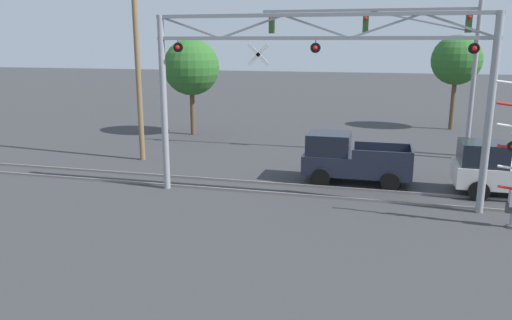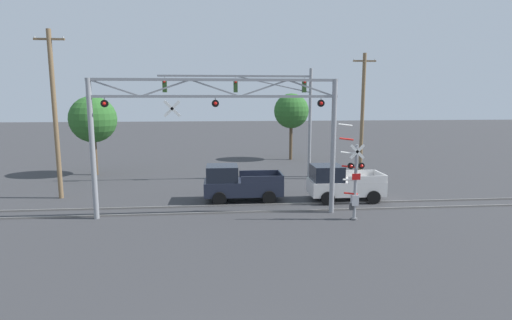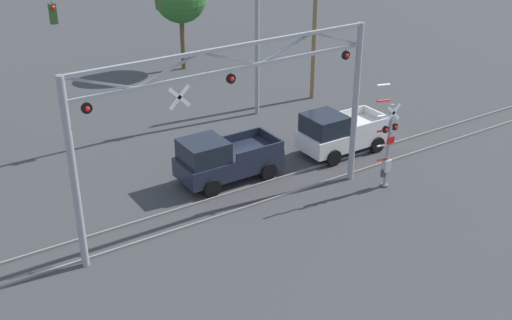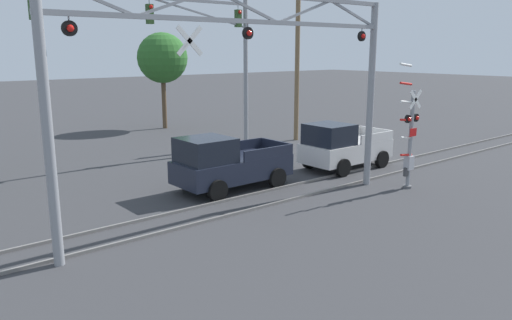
# 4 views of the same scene
# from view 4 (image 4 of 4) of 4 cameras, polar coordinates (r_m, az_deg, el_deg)

# --- Properties ---
(rail_track_near) EXTENTS (80.00, 0.08, 0.10)m
(rail_track_near) POSITION_cam_4_polar(r_m,az_deg,el_deg) (17.27, -1.46, -5.91)
(rail_track_near) COLOR gray
(rail_track_near) RESTS_ON ground_plane
(rail_track_far) EXTENTS (80.00, 0.08, 0.10)m
(rail_track_far) POSITION_cam_4_polar(r_m,az_deg,el_deg) (18.37, -4.23, -4.81)
(rail_track_far) COLOR gray
(rail_track_far) RESTS_ON ground_plane
(crossing_gantry) EXTENTS (12.93, 0.29, 7.29)m
(crossing_gantry) POSITION_cam_4_polar(r_m,az_deg,el_deg) (16.17, -0.96, 10.02)
(crossing_gantry) COLOR gray
(crossing_gantry) RESTS_ON ground_plane
(crossing_signal_mast) EXTENTS (1.44, 0.35, 5.03)m
(crossing_signal_mast) POSITION_cam_4_polar(r_m,az_deg,el_deg) (20.78, 17.14, 2.08)
(crossing_signal_mast) COLOR gray
(crossing_signal_mast) RESTS_ON ground_plane
(traffic_signal_span) EXTENTS (11.50, 0.39, 8.48)m
(traffic_signal_span) POSITION_cam_4_polar(r_m,az_deg,el_deg) (26.16, -6.03, 13.21)
(traffic_signal_span) COLOR gray
(traffic_signal_span) RESTS_ON ground_plane
(pickup_truck_lead) EXTENTS (4.78, 2.31, 2.22)m
(pickup_truck_lead) POSITION_cam_4_polar(r_m,az_deg,el_deg) (19.86, -3.40, -0.42)
(pickup_truck_lead) COLOR #1E2333
(pickup_truck_lead) RESTS_ON ground_plane
(pickup_truck_following) EXTENTS (4.51, 2.31, 2.22)m
(pickup_truck_following) POSITION_cam_4_polar(r_m,az_deg,el_deg) (23.72, 9.83, 1.53)
(pickup_truck_following) COLOR silver
(pickup_truck_following) RESTS_ON ground_plane
(utility_pole_right) EXTENTS (1.80, 0.28, 9.68)m
(utility_pole_right) POSITION_cam_4_polar(r_m,az_deg,el_deg) (30.82, 4.74, 11.47)
(utility_pole_right) COLOR brown
(utility_pole_right) RESTS_ON ground_plane
(background_tree_far_left_verge) EXTENTS (3.50, 3.50, 6.71)m
(background_tree_far_left_verge) POSITION_cam_4_polar(r_m,az_deg,el_deg) (36.14, -10.65, 11.36)
(background_tree_far_left_verge) COLOR brown
(background_tree_far_left_verge) RESTS_ON ground_plane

